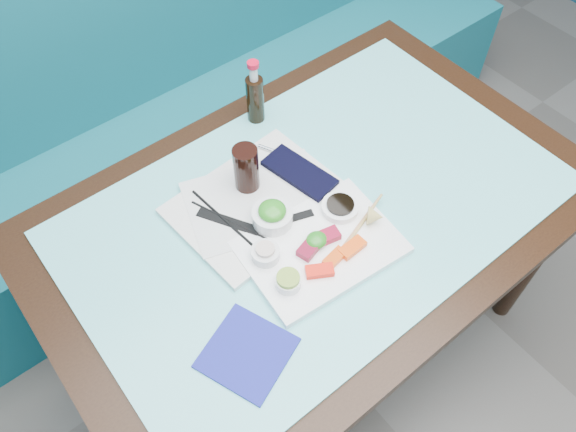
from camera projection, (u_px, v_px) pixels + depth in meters
booth_bench at (168, 128)px, 2.10m from camera, size 3.00×0.56×1.17m
dining_table at (315, 226)px, 1.48m from camera, size 1.40×0.90×0.75m
glass_top at (317, 207)px, 1.41m from camera, size 1.22×0.76×0.01m
sashimi_plate at (320, 247)px, 1.32m from camera, size 0.38×0.29×0.02m
salmon_left at (320, 271)px, 1.27m from camera, size 0.07×0.06×0.02m
salmon_mid at (335, 258)px, 1.29m from camera, size 0.06×0.04×0.01m
salmon_right at (352, 248)px, 1.30m from camera, size 0.07×0.04×0.02m
tuna_left at (309, 248)px, 1.30m from camera, size 0.07×0.05×0.02m
tuna_right at (327, 236)px, 1.32m from camera, size 0.06×0.05×0.02m
seaweed_garnish at (316, 240)px, 1.31m from camera, size 0.06×0.05×0.03m
ramekin_wasabi at (288, 282)px, 1.24m from camera, size 0.06×0.06×0.02m
wasabi_fill at (288, 278)px, 1.23m from camera, size 0.06×0.06×0.01m
ramekin_ginger at (265, 253)px, 1.29m from camera, size 0.09×0.09×0.03m
ginger_fill at (265, 249)px, 1.27m from camera, size 0.05×0.05×0.01m
soy_dish at (340, 207)px, 1.37m from camera, size 0.10×0.10×0.02m
soy_fill at (340, 204)px, 1.36m from camera, size 0.08×0.08×0.01m
lemon_wedge at (375, 216)px, 1.34m from camera, size 0.06×0.06×0.05m
chopstick_sleeve at (288, 220)px, 1.36m from camera, size 0.13×0.06×0.00m
wooden_chopstick_a at (359, 225)px, 1.35m from camera, size 0.19×0.07×0.01m
wooden_chopstick_b at (362, 223)px, 1.35m from camera, size 0.19×0.07×0.01m
serving_tray at (258, 202)px, 1.41m from camera, size 0.43×0.34×0.02m
paper_placemat at (257, 200)px, 1.40m from camera, size 0.40×0.34×0.00m
seaweed_bowl at (272, 217)px, 1.34m from camera, size 0.13×0.13×0.04m
seaweed_salad at (272, 211)px, 1.32m from camera, size 0.09×0.09×0.03m
cola_glass at (246, 168)px, 1.38m from camera, size 0.07×0.07×0.13m
navy_pouch at (299, 173)px, 1.44m from camera, size 0.12×0.21×0.02m
fork at (273, 151)px, 1.49m from camera, size 0.05×0.08×0.01m
black_chopstick_a at (227, 222)px, 1.36m from camera, size 0.03×0.26×0.01m
black_chopstick_b at (230, 221)px, 1.36m from camera, size 0.09×0.21×0.01m
tray_sleeve at (228, 222)px, 1.36m from camera, size 0.11×0.16×0.00m
cola_bottle_body at (255, 100)px, 1.54m from camera, size 0.06×0.06×0.14m
cola_bottle_neck at (254, 73)px, 1.46m from camera, size 0.03×0.03×0.04m
cola_bottle_cap at (253, 64)px, 1.44m from camera, size 0.04×0.04×0.01m
blue_napkin at (247, 353)px, 1.18m from camera, size 0.22×0.22×0.01m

